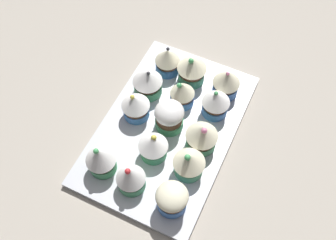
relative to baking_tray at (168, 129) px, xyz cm
name	(u,v)px	position (x,y,z in cm)	size (l,w,h in cm)	color
ground_plane	(168,133)	(0.00, 0.00, -2.10)	(180.00, 180.00, 3.00)	#B2A899
baking_tray	(168,129)	(0.00, 0.00, 0.00)	(41.14, 26.82, 1.20)	silver
cupcake_0	(167,60)	(-13.73, -6.64, 4.13)	(5.60, 5.60, 7.16)	#477AC6
cupcake_1	(148,82)	(-6.55, -8.01, 4.18)	(6.55, 6.55, 7.18)	#4C9E6B
cupcake_2	(135,106)	(0.08, -7.50, 4.03)	(6.05, 6.05, 6.82)	#477AC6
cupcake_3	(101,159)	(13.89, -7.70, 4.66)	(5.99, 5.99, 8.02)	#4C9E6B
cupcake_4	(192,69)	(-13.61, -0.63, 4.46)	(6.58, 6.58, 7.66)	#4C9E6B
cupcake_5	(180,93)	(-7.15, -0.47, 3.90)	(5.31, 5.31, 6.84)	#477AC6
cupcake_6	(171,117)	(-0.61, 0.40, 4.18)	(6.12, 6.12, 7.07)	#4C9E6B
cupcake_7	(154,147)	(6.82, 0.25, 3.92)	(6.01, 6.01, 6.65)	#4C9E6B
cupcake_8	(131,177)	(14.65, -0.82, 4.32)	(5.70, 5.70, 7.54)	#4C9E6B
cupcake_9	(226,83)	(-13.54, 7.55, 4.31)	(5.94, 5.94, 7.44)	#477AC6
cupcake_10	(216,103)	(-7.84, 7.38, 4.13)	(5.94, 5.94, 7.05)	#477AC6
cupcake_11	(202,136)	(0.79, 7.82, 4.35)	(6.57, 6.57, 7.59)	#4C9E6B
cupcake_12	(189,163)	(7.18, 7.87, 4.21)	(6.35, 6.35, 7.23)	#4C9E6B
cupcake_13	(172,199)	(15.03, 7.93, 3.90)	(6.12, 6.12, 6.29)	#477AC6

